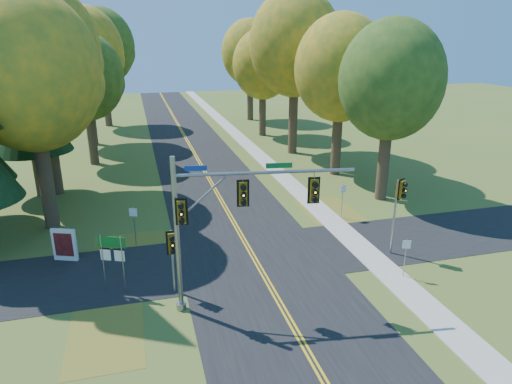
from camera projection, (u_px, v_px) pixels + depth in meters
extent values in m
plane|color=#486022|center=(263.00, 275.00, 23.10)|extent=(160.00, 160.00, 0.00)
cube|color=black|center=(263.00, 274.00, 23.09)|extent=(8.00, 160.00, 0.02)
cube|color=black|center=(253.00, 257.00, 24.92)|extent=(60.00, 6.00, 0.02)
cube|color=gold|center=(261.00, 274.00, 23.06)|extent=(0.10, 160.00, 0.01)
cube|color=gold|center=(265.00, 274.00, 23.11)|extent=(0.10, 160.00, 0.01)
cube|color=#9E998E|center=(374.00, 259.00, 24.60)|extent=(1.60, 160.00, 0.06)
cube|color=olive|center=(130.00, 255.00, 25.16)|extent=(4.00, 6.00, 0.00)
cube|color=olive|center=(337.00, 218.00, 30.24)|extent=(3.50, 8.00, 0.00)
cube|color=olive|center=(106.00, 334.00, 18.52)|extent=(3.00, 5.00, 0.00)
cylinder|color=#38281C|center=(45.00, 176.00, 27.75)|extent=(0.86, 0.86, 6.75)
ellipsoid|color=orange|center=(29.00, 71.00, 25.74)|extent=(8.00, 8.00, 9.20)
sphere|color=orange|center=(64.00, 83.00, 27.49)|extent=(4.80, 4.80, 4.80)
cylinder|color=#38281C|center=(384.00, 159.00, 32.86)|extent=(0.83, 0.83, 6.08)
ellipsoid|color=#4D6820|center=(391.00, 80.00, 31.05)|extent=(7.20, 7.20, 8.28)
sphere|color=#4D6820|center=(400.00, 88.00, 32.62)|extent=(4.32, 4.32, 4.32)
sphere|color=#4D6820|center=(381.00, 70.00, 29.85)|extent=(3.96, 3.96, 3.96)
cylinder|color=#38281C|center=(51.00, 146.00, 33.80)|extent=(0.89, 0.89, 7.42)
ellipsoid|color=orange|center=(37.00, 51.00, 31.60)|extent=(8.60, 8.60, 9.89)
sphere|color=orange|center=(67.00, 63.00, 33.48)|extent=(5.16, 5.16, 5.16)
sphere|color=orange|center=(8.00, 38.00, 30.17)|extent=(4.73, 4.73, 4.73)
cylinder|color=#38281C|center=(337.00, 138.00, 38.89)|extent=(0.84, 0.84, 6.30)
ellipsoid|color=orange|center=(341.00, 68.00, 37.00)|extent=(7.60, 7.60, 8.74)
sphere|color=orange|center=(351.00, 76.00, 38.66)|extent=(4.56, 4.56, 4.56)
sphere|color=orange|center=(330.00, 59.00, 35.73)|extent=(4.18, 4.18, 4.18)
cylinder|color=#38281C|center=(92.00, 134.00, 42.11)|extent=(0.81, 0.81, 5.62)
ellipsoid|color=#4D6820|center=(85.00, 77.00, 40.42)|extent=(6.80, 6.80, 7.82)
sphere|color=#4D6820|center=(102.00, 83.00, 41.91)|extent=(4.08, 4.08, 4.08)
sphere|color=#4D6820|center=(69.00, 69.00, 39.29)|extent=(3.74, 3.74, 3.74)
cylinder|color=#38281C|center=(293.00, 116.00, 45.80)|extent=(0.90, 0.90, 7.65)
ellipsoid|color=orange|center=(295.00, 43.00, 43.55)|extent=(8.80, 8.80, 10.12)
sphere|color=orange|center=(307.00, 52.00, 45.47)|extent=(5.28, 5.28, 5.28)
sphere|color=orange|center=(283.00, 34.00, 42.08)|extent=(4.84, 4.84, 4.84)
cylinder|color=#38281C|center=(91.00, 113.00, 49.69)|extent=(0.87, 0.87, 6.98)
ellipsoid|color=orange|center=(84.00, 52.00, 47.62)|extent=(8.20, 8.20, 9.43)
sphere|color=orange|center=(102.00, 59.00, 49.41)|extent=(4.92, 4.92, 4.92)
sphere|color=orange|center=(67.00, 44.00, 46.25)|extent=(4.51, 4.51, 4.51)
cylinder|color=#38281C|center=(263.00, 111.00, 54.35)|extent=(0.82, 0.82, 5.85)
ellipsoid|color=orange|center=(263.00, 64.00, 52.59)|extent=(7.00, 7.00, 8.05)
sphere|color=orange|center=(272.00, 70.00, 54.12)|extent=(4.20, 4.20, 4.20)
sphere|color=orange|center=(254.00, 58.00, 51.43)|extent=(3.85, 3.85, 3.85)
cylinder|color=#38281C|center=(106.00, 98.00, 59.90)|extent=(0.88, 0.88, 7.20)
ellipsoid|color=#4D6820|center=(101.00, 46.00, 57.77)|extent=(8.40, 8.40, 9.66)
sphere|color=#4D6820|center=(115.00, 53.00, 59.61)|extent=(5.04, 5.04, 5.04)
sphere|color=#4D6820|center=(87.00, 39.00, 56.37)|extent=(4.62, 4.62, 4.62)
cylinder|color=#38281C|center=(250.00, 97.00, 64.30)|extent=(0.85, 0.85, 6.53)
ellipsoid|color=orange|center=(250.00, 52.00, 62.35)|extent=(7.80, 7.80, 8.97)
sphere|color=orange|center=(259.00, 58.00, 64.05)|extent=(4.68, 4.68, 4.68)
sphere|color=orange|center=(241.00, 47.00, 61.05)|extent=(4.29, 4.29, 4.29)
cylinder|color=#38281C|center=(37.00, 174.00, 33.97)|extent=(0.50, 0.50, 3.42)
cone|color=black|center=(28.00, 114.00, 32.53)|extent=(5.60, 5.60, 5.45)
cone|color=black|center=(18.00, 57.00, 31.26)|extent=(4.57, 4.57, 5.45)
cylinder|color=gray|center=(177.00, 237.00, 19.07)|extent=(0.22, 0.22, 6.97)
cylinder|color=gray|center=(181.00, 306.00, 20.16)|extent=(0.44, 0.44, 0.30)
cylinder|color=gray|center=(266.00, 172.00, 18.63)|extent=(7.42, 1.17, 0.14)
cylinder|color=gray|center=(202.00, 198.00, 18.65)|extent=(2.24, 0.40, 2.06)
cylinder|color=gray|center=(243.00, 178.00, 18.58)|extent=(0.04, 0.04, 0.36)
cube|color=#72590C|center=(243.00, 193.00, 18.80)|extent=(0.38, 0.34, 1.00)
cube|color=black|center=(243.00, 193.00, 18.80)|extent=(0.52, 0.10, 1.17)
sphere|color=orange|center=(244.00, 195.00, 18.58)|extent=(0.18, 0.18, 0.18)
cylinder|color=black|center=(243.00, 188.00, 18.48)|extent=(0.26, 0.19, 0.24)
cylinder|color=black|center=(244.00, 195.00, 18.58)|extent=(0.26, 0.19, 0.24)
cylinder|color=black|center=(244.00, 202.00, 18.69)|extent=(0.26, 0.19, 0.24)
cylinder|color=gray|center=(314.00, 175.00, 18.92)|extent=(0.04, 0.04, 0.36)
cube|color=#72590C|center=(314.00, 190.00, 19.14)|extent=(0.38, 0.34, 1.00)
cube|color=black|center=(314.00, 190.00, 19.14)|extent=(0.52, 0.10, 1.17)
sphere|color=orange|center=(315.00, 192.00, 18.93)|extent=(0.18, 0.18, 0.18)
cylinder|color=black|center=(315.00, 185.00, 18.83)|extent=(0.26, 0.19, 0.24)
cylinder|color=black|center=(315.00, 192.00, 18.93)|extent=(0.26, 0.19, 0.24)
cylinder|color=black|center=(315.00, 199.00, 19.03)|extent=(0.26, 0.19, 0.24)
cube|color=#72590C|center=(182.00, 212.00, 18.57)|extent=(0.38, 0.34, 1.00)
cube|color=black|center=(182.00, 212.00, 18.57)|extent=(0.52, 0.10, 1.17)
sphere|color=orange|center=(181.00, 214.00, 18.36)|extent=(0.18, 0.18, 0.18)
cylinder|color=black|center=(181.00, 206.00, 18.25)|extent=(0.26, 0.19, 0.24)
cylinder|color=black|center=(181.00, 214.00, 18.36)|extent=(0.26, 0.19, 0.24)
cylinder|color=black|center=(182.00, 221.00, 18.46)|extent=(0.26, 0.19, 0.24)
cube|color=navy|center=(196.00, 168.00, 18.21)|extent=(0.89, 0.16, 0.22)
cube|color=#0C5926|center=(279.00, 165.00, 18.60)|extent=(1.09, 0.19, 0.22)
cylinder|color=gray|center=(394.00, 217.00, 24.68)|extent=(0.12, 0.12, 4.30)
cube|color=#72590C|center=(401.00, 189.00, 23.98)|extent=(0.42, 0.41, 0.98)
cube|color=black|center=(401.00, 189.00, 23.98)|extent=(0.47, 0.24, 1.15)
sphere|color=orange|center=(405.00, 190.00, 23.81)|extent=(0.18, 0.18, 0.18)
cylinder|color=black|center=(405.00, 185.00, 23.71)|extent=(0.28, 0.24, 0.23)
cylinder|color=black|center=(405.00, 190.00, 23.81)|extent=(0.28, 0.24, 0.23)
cylinder|color=black|center=(404.00, 196.00, 23.92)|extent=(0.28, 0.24, 0.23)
cylinder|color=#969A9E|center=(173.00, 262.00, 21.02)|extent=(0.12, 0.12, 3.16)
cube|color=#72590C|center=(172.00, 243.00, 20.47)|extent=(0.34, 0.30, 0.99)
cube|color=black|center=(172.00, 243.00, 20.47)|extent=(0.51, 0.04, 1.16)
sphere|color=orange|center=(172.00, 245.00, 20.26)|extent=(0.18, 0.18, 0.18)
cylinder|color=black|center=(172.00, 238.00, 20.16)|extent=(0.24, 0.16, 0.24)
cylinder|color=black|center=(172.00, 245.00, 20.26)|extent=(0.24, 0.16, 0.24)
cylinder|color=black|center=(173.00, 251.00, 20.36)|extent=(0.24, 0.16, 0.24)
cylinder|color=gray|center=(103.00, 263.00, 21.16)|extent=(0.06, 0.06, 2.91)
cylinder|color=gray|center=(123.00, 265.00, 21.03)|extent=(0.06, 0.06, 2.91)
cube|color=#0C581E|center=(111.00, 242.00, 20.76)|extent=(1.26, 0.58, 0.53)
cube|color=silver|center=(111.00, 242.00, 20.76)|extent=(1.07, 0.47, 0.08)
cube|color=silver|center=(106.00, 255.00, 21.03)|extent=(0.46, 0.23, 0.53)
cube|color=black|center=(105.00, 249.00, 20.93)|extent=(0.45, 0.20, 0.10)
cube|color=silver|center=(119.00, 256.00, 20.93)|extent=(0.46, 0.23, 0.53)
cube|color=black|center=(119.00, 250.00, 20.83)|extent=(0.45, 0.20, 0.10)
cube|color=silver|center=(65.00, 245.00, 24.29)|extent=(1.29, 0.65, 1.82)
cube|color=maroon|center=(63.00, 245.00, 24.18)|extent=(0.95, 0.39, 1.31)
cube|color=silver|center=(58.00, 257.00, 24.60)|extent=(0.10, 0.10, 0.30)
cube|color=silver|center=(75.00, 258.00, 24.49)|extent=(0.10, 0.10, 0.30)
cylinder|color=gray|center=(342.00, 201.00, 29.85)|extent=(0.05, 0.05, 2.40)
cube|color=silver|center=(343.00, 189.00, 29.55)|extent=(0.45, 0.15, 0.49)
cylinder|color=gray|center=(405.00, 258.00, 22.56)|extent=(0.05, 0.05, 2.08)
cube|color=silver|center=(407.00, 244.00, 22.29)|extent=(0.39, 0.15, 0.42)
cylinder|color=gray|center=(135.00, 226.00, 26.01)|extent=(0.05, 0.05, 2.34)
cube|color=silver|center=(133.00, 212.00, 25.71)|extent=(0.44, 0.16, 0.48)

